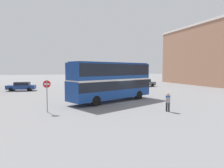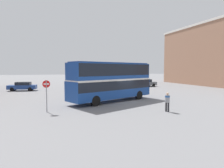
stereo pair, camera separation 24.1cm
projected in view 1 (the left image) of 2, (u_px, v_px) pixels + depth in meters
name	position (u px, v px, depth m)	size (l,w,h in m)	color
ground_plane	(124.00, 101.00, 23.66)	(240.00, 240.00, 0.00)	slate
double_decker_bus	(112.00, 79.00, 23.20)	(11.01, 6.82, 4.53)	#194293
pedestrian_foreground	(168.00, 100.00, 17.66)	(0.51, 0.51, 1.71)	#232328
parked_car_kerb_near	(145.00, 83.00, 43.17)	(4.64, 2.18, 1.58)	slate
parked_car_kerb_far	(21.00, 86.00, 34.66)	(4.88, 2.41, 1.52)	navy
parked_car_side_street	(121.00, 86.00, 35.59)	(4.56, 2.34, 1.42)	silver
no_entry_sign	(47.00, 91.00, 17.32)	(0.65, 0.08, 2.80)	gray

